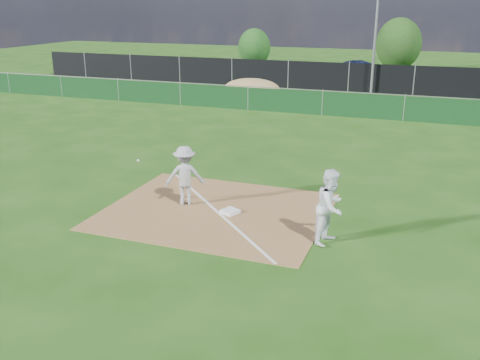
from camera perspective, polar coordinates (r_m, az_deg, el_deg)
name	(u,v)px	position (r m, az deg, el deg)	size (l,w,h in m)	color
ground	(297,137)	(23.06, 6.11, 4.54)	(90.00, 90.00, 0.00)	#204C10
infield_dirt	(216,211)	(14.89, -2.58, -3.31)	(6.00, 5.00, 0.02)	olive
foul_line	(216,210)	(14.88, -2.58, -3.26)	(0.08, 7.00, 0.01)	white
green_fence	(322,103)	(27.70, 8.77, 8.07)	(44.00, 0.05, 1.20)	#0E3515
dirt_mound	(252,88)	(32.34, 1.26, 9.75)	(3.38, 2.60, 1.17)	#A4884F
black_fence	(349,77)	(35.44, 11.51, 10.68)	(46.00, 0.04, 1.80)	black
parking_lot	(359,81)	(40.46, 12.60, 10.27)	(46.00, 9.00, 0.01)	black
light_pole	(376,28)	(34.67, 14.30, 15.48)	(0.16, 0.16, 8.00)	slate
first_base	(230,211)	(14.69, -1.07, -3.37)	(0.42, 0.42, 0.09)	white
play_at_first	(185,176)	(15.14, -5.89, 0.48)	(1.99, 1.02, 1.71)	#BCBCBE
runner	(331,206)	(12.87, 9.66, -2.80)	(0.90, 0.70, 1.84)	white
car_left	(265,68)	(41.92, 2.69, 11.89)	(1.56, 3.89, 1.32)	#9FA2A7
car_mid	(365,72)	(39.51, 13.16, 11.16)	(1.60, 4.59, 1.51)	#101832
car_right	(461,79)	(38.78, 22.54, 9.95)	(1.82, 4.47, 1.30)	black
tree_left	(254,47)	(47.72, 1.53, 13.96)	(2.79, 2.79, 3.31)	#382316
tree_mid	(399,44)	(46.50, 16.56, 13.74)	(3.62, 3.62, 4.30)	#382316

